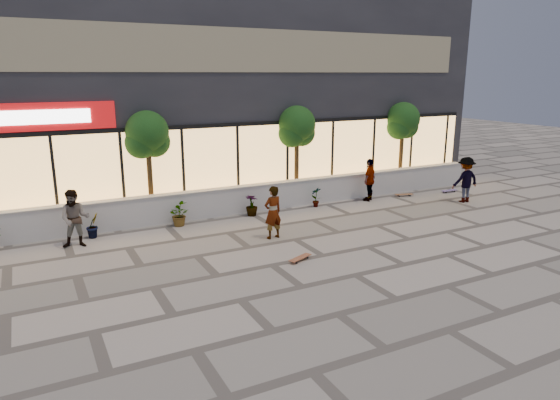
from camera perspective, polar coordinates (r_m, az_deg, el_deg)
name	(u,v)px	position (r m, az deg, el deg)	size (l,w,h in m)	color
ground	(356,275)	(13.41, 8.63, -8.48)	(80.00, 80.00, 0.00)	#A59A8F
planter_wall	(248,198)	(19.06, -3.67, 0.17)	(22.00, 0.42, 1.04)	silver
retail_building	(199,94)	(23.64, -9.29, 11.87)	(24.00, 9.17, 8.50)	#222227
shrub_b	(93,225)	(17.16, -20.61, -2.74)	(0.45, 0.36, 0.81)	#1A3C13
shrub_c	(178,215)	(17.65, -11.59, -1.64)	(0.73, 0.63, 0.81)	#1A3C13
shrub_d	(252,205)	(18.56, -3.26, -0.58)	(0.45, 0.45, 0.81)	#1A3C13
shrub_e	(316,197)	(19.83, 4.15, 0.37)	(0.43, 0.29, 0.81)	#1A3C13
tree_midwest	(147,137)	(18.20, -14.91, 6.95)	(1.60, 1.50, 3.92)	#402D17
tree_mideast	(297,129)	(20.34, 1.94, 8.13)	(1.60, 1.50, 3.92)	#402D17
tree_east	(403,123)	(23.51, 13.86, 8.56)	(1.60, 1.50, 3.92)	#402D17
skater_center	(273,212)	(15.88, -0.82, -1.42)	(0.63, 0.41, 1.72)	silver
skater_left	(75,219)	(16.28, -22.38, -1.99)	(0.87, 0.68, 1.79)	tan
skater_right_near	(370,180)	(20.98, 10.19, 2.29)	(1.03, 0.43, 1.77)	white
skater_right_far	(465,180)	(21.79, 20.43, 2.19)	(1.21, 0.69, 1.87)	maroon
skateboard_center	(300,258)	(14.22, 2.31, -6.62)	(0.84, 0.52, 0.10)	brown
skateboard_right_near	(404,194)	(22.21, 13.99, 0.62)	(0.82, 0.42, 0.10)	brown
skateboard_right_far	(449,190)	(23.53, 18.78, 1.04)	(0.81, 0.23, 0.10)	#614F91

